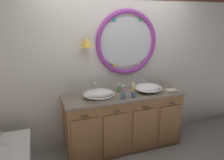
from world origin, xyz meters
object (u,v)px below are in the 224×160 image
object	(u,v)px
folded_hand_towel	(171,91)
sink_basin_left	(99,94)
toothbrush_holder_left	(123,95)
toothbrush_holder_right	(133,94)
sink_basin_right	(148,88)
soap_dispenser	(119,88)

from	to	relation	value
folded_hand_towel	sink_basin_left	bearing A→B (deg)	173.90
toothbrush_holder_left	folded_hand_towel	size ratio (longest dim) A/B	1.16
toothbrush_holder_right	folded_hand_towel	bearing A→B (deg)	1.93
sink_basin_right	sink_basin_left	bearing A→B (deg)	180.00
sink_basin_left	soap_dispenser	distance (m)	0.39
sink_basin_right	toothbrush_holder_right	size ratio (longest dim) A/B	1.96
sink_basin_right	toothbrush_holder_left	size ratio (longest dim) A/B	2.03
sink_basin_right	folded_hand_towel	world-z (taller)	sink_basin_right
sink_basin_left	toothbrush_holder_right	world-z (taller)	toothbrush_holder_right
toothbrush_holder_left	soap_dispenser	world-z (taller)	toothbrush_holder_left
toothbrush_holder_left	toothbrush_holder_right	xyz separation A→B (m)	(0.16, -0.00, 0.00)
toothbrush_holder_right	toothbrush_holder_left	bearing A→B (deg)	179.44
toothbrush_holder_left	toothbrush_holder_right	world-z (taller)	toothbrush_holder_right
sink_basin_left	toothbrush_holder_left	size ratio (longest dim) A/B	2.14
sink_basin_right	toothbrush_holder_right	bearing A→B (deg)	-156.01
soap_dispenser	folded_hand_towel	xyz separation A→B (m)	(0.78, -0.26, -0.04)
sink_basin_left	toothbrush_holder_right	size ratio (longest dim) A/B	2.06
sink_basin_right	toothbrush_holder_right	distance (m)	0.36
toothbrush_holder_left	toothbrush_holder_right	bearing A→B (deg)	-0.56
toothbrush_holder_right	soap_dispenser	bearing A→B (deg)	112.29
sink_basin_left	toothbrush_holder_right	distance (m)	0.50
toothbrush_holder_right	folded_hand_towel	world-z (taller)	toothbrush_holder_right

